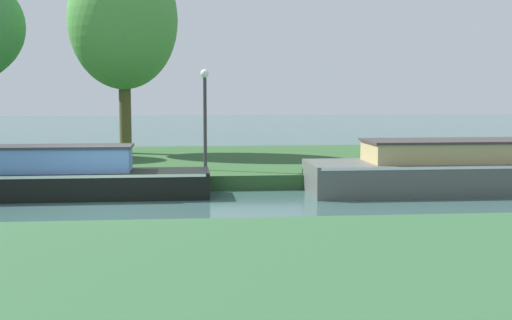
# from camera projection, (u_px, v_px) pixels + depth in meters

# --- Properties ---
(ground_plane) EXTENTS (120.00, 120.00, 0.00)m
(ground_plane) POSITION_uv_depth(u_px,v_px,m) (119.00, 205.00, 15.83)
(ground_plane) COLOR #365653
(riverbank_far) EXTENTS (72.00, 10.00, 0.40)m
(riverbank_far) POSITION_uv_depth(u_px,v_px,m) (139.00, 164.00, 22.74)
(riverbank_far) COLOR #2A5028
(riverbank_far) RESTS_ON ground_plane
(black_barge) EXTENTS (9.67, 1.55, 1.91)m
(black_barge) POSITION_uv_depth(u_px,v_px,m) (4.00, 175.00, 16.67)
(black_barge) COLOR black
(black_barge) RESTS_ON ground_plane
(slate_narrowboat) EXTENTS (9.32, 2.26, 1.38)m
(slate_narrowboat) POSITION_uv_depth(u_px,v_px,m) (490.00, 168.00, 17.91)
(slate_narrowboat) COLOR #515550
(slate_narrowboat) RESTS_ON ground_plane
(willow_tree_centre) EXTENTS (3.87, 3.62, 7.22)m
(willow_tree_centre) POSITION_uv_depth(u_px,v_px,m) (123.00, 21.00, 24.04)
(willow_tree_centre) COLOR brown
(willow_tree_centre) RESTS_ON riverbank_far
(lamp_post) EXTENTS (0.24, 0.24, 2.86)m
(lamp_post) POSITION_uv_depth(u_px,v_px,m) (205.00, 107.00, 19.20)
(lamp_post) COLOR #333338
(lamp_post) RESTS_ON riverbank_far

